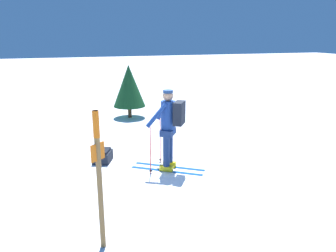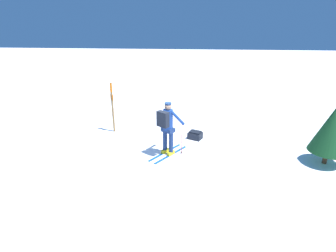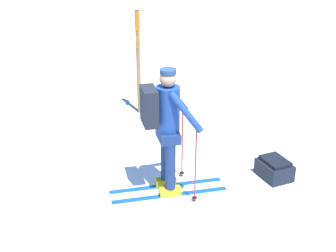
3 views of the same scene
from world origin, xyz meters
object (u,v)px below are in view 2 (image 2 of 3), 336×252
dropped_backpack (195,135)px  pine_tree (332,129)px  skier (167,125)px  trail_marker (112,104)px

dropped_backpack → pine_tree: bearing=-20.3°
skier → dropped_backpack: size_ratio=2.95×
trail_marker → pine_tree: trail_marker is taller
dropped_backpack → pine_tree: size_ratio=0.32×
dropped_backpack → trail_marker: size_ratio=0.31×
trail_marker → skier: bearing=-37.2°
trail_marker → pine_tree: size_ratio=1.04×
trail_marker → dropped_backpack: bearing=-7.2°
pine_tree → skier: bearing=178.5°
dropped_backpack → pine_tree: 4.56m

